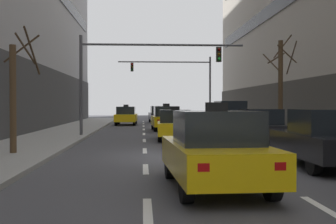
{
  "coord_description": "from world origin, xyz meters",
  "views": [
    {
      "loc": [
        -1.64,
        -15.67,
        1.84
      ],
      "look_at": [
        0.05,
        14.01,
        1.32
      ],
      "focal_mm": 47.85,
      "sensor_mm": 36.0,
      "label": 1
    }
  ],
  "objects": [
    {
      "name": "lane_stripe_l2_s10",
      "position": [
        1.55,
        32.0,
        0.0
      ],
      "size": [
        0.16,
        2.0,
        0.01
      ],
      "primitive_type": "cube",
      "color": "silver",
      "rests_on": "ground"
    },
    {
      "name": "lane_stripe_l2_s4",
      "position": [
        1.55,
        2.0,
        0.0
      ],
      "size": [
        0.16,
        2.0,
        0.01
      ],
      "primitive_type": "cube",
      "color": "silver",
      "rests_on": "ground"
    },
    {
      "name": "traffic_signal_0",
      "position": [
        -2.06,
        9.45,
        4.01
      ],
      "size": [
        9.18,
        0.35,
        5.54
      ],
      "color": "#4C4C51",
      "rests_on": "sidewalk_left"
    },
    {
      "name": "taxi_driving_3",
      "position": [
        -3.1,
        24.23,
        0.81
      ],
      "size": [
        1.96,
        4.41,
        1.81
      ],
      "color": "black",
      "rests_on": "ground"
    },
    {
      "name": "lane_stripe_l2_s5",
      "position": [
        1.55,
        7.0,
        0.0
      ],
      "size": [
        0.16,
        2.0,
        0.01
      ],
      "primitive_type": "cube",
      "color": "silver",
      "rests_on": "ground"
    },
    {
      "name": "lane_stripe_l2_s3",
      "position": [
        1.55,
        -3.0,
        0.0
      ],
      "size": [
        0.16,
        2.0,
        0.01
      ],
      "primitive_type": "cube",
      "color": "silver",
      "rests_on": "ground"
    },
    {
      "name": "traffic_signal_1",
      "position": [
        2.27,
        28.4,
        4.57
      ],
      "size": [
        9.18,
        0.35,
        6.41
      ],
      "color": "#4C4C51",
      "rests_on": "sidewalk_right"
    },
    {
      "name": "lane_stripe_l2_s6",
      "position": [
        1.55,
        12.0,
        0.0
      ],
      "size": [
        0.16,
        2.0,
        0.01
      ],
      "primitive_type": "cube",
      "color": "silver",
      "rests_on": "ground"
    },
    {
      "name": "lane_stripe_l1_s9",
      "position": [
        -1.55,
        27.0,
        0.0
      ],
      "size": [
        0.16,
        2.0,
        0.01
      ],
      "primitive_type": "cube",
      "color": "silver",
      "rests_on": "ground"
    },
    {
      "name": "taxi_driving_4",
      "position": [
        0.0,
        7.11,
        0.77
      ],
      "size": [
        1.88,
        4.21,
        1.73
      ],
      "color": "black",
      "rests_on": "ground"
    },
    {
      "name": "ground_plane",
      "position": [
        0.0,
        0.0,
        0.0
      ],
      "size": [
        120.0,
        120.0,
        0.0
      ],
      "primitive_type": "plane",
      "color": "#424247"
    },
    {
      "name": "lane_stripe_l1_s7",
      "position": [
        -1.55,
        17.0,
        0.0
      ],
      "size": [
        0.16,
        2.0,
        0.01
      ],
      "primitive_type": "cube",
      "color": "silver",
      "rests_on": "ground"
    },
    {
      "name": "lane_stripe_l2_s9",
      "position": [
        1.55,
        27.0,
        0.0
      ],
      "size": [
        0.16,
        2.0,
        0.01
      ],
      "primitive_type": "cube",
      "color": "silver",
      "rests_on": "ground"
    },
    {
      "name": "taxi_driving_0",
      "position": [
        -0.07,
        -6.05,
        0.84
      ],
      "size": [
        2.1,
        4.6,
        1.88
      ],
      "color": "black",
      "rests_on": "ground"
    },
    {
      "name": "car_parked_1",
      "position": [
        3.61,
        -3.05,
        0.83
      ],
      "size": [
        1.9,
        4.52,
        1.69
      ],
      "color": "black",
      "rests_on": "ground"
    },
    {
      "name": "lane_stripe_l1_s4",
      "position": [
        -1.55,
        2.0,
        0.0
      ],
      "size": [
        0.16,
        2.0,
        0.01
      ],
      "primitive_type": "cube",
      "color": "silver",
      "rests_on": "ground"
    },
    {
      "name": "street_tree_0",
      "position": [
        -6.11,
        0.24,
        2.22
      ],
      "size": [
        1.38,
        1.64,
        4.31
      ],
      "color": "#4C3823",
      "rests_on": "sidewalk_left"
    },
    {
      "name": "lane_stripe_l2_s8",
      "position": [
        1.55,
        22.0,
        0.0
      ],
      "size": [
        0.16,
        2.0,
        0.01
      ],
      "primitive_type": "cube",
      "color": "silver",
      "rests_on": "ground"
    },
    {
      "name": "lane_stripe_l1_s6",
      "position": [
        -1.55,
        12.0,
        0.0
      ],
      "size": [
        0.16,
        2.0,
        0.01
      ],
      "primitive_type": "cube",
      "color": "silver",
      "rests_on": "ground"
    },
    {
      "name": "car_parked_2",
      "position": [
        3.61,
        4.12,
        0.8
      ],
      "size": [
        1.88,
        4.37,
        1.63
      ],
      "color": "black",
      "rests_on": "ground"
    },
    {
      "name": "lane_stripe_l1_s8",
      "position": [
        -1.55,
        22.0,
        0.0
      ],
      "size": [
        0.16,
        2.0,
        0.01
      ],
      "primitive_type": "cube",
      "color": "silver",
      "rests_on": "ground"
    },
    {
      "name": "car_parked_3",
      "position": [
        3.61,
        10.97,
        1.01
      ],
      "size": [
        1.82,
        4.23,
        2.03
      ],
      "color": "black",
      "rests_on": "ground"
    },
    {
      "name": "lane_stripe_l1_s2",
      "position": [
        -1.55,
        -8.0,
        0.0
      ],
      "size": [
        0.16,
        2.0,
        0.01
      ],
      "primitive_type": "cube",
      "color": "silver",
      "rests_on": "ground"
    },
    {
      "name": "lane_stripe_l1_s10",
      "position": [
        -1.55,
        32.0,
        0.0
      ],
      "size": [
        0.16,
        2.0,
        0.01
      ],
      "primitive_type": "cube",
      "color": "silver",
      "rests_on": "ground"
    },
    {
      "name": "lane_stripe_l2_s2",
      "position": [
        1.55,
        -8.0,
        0.0
      ],
      "size": [
        0.16,
        2.0,
        0.01
      ],
      "primitive_type": "cube",
      "color": "silver",
      "rests_on": "ground"
    },
    {
      "name": "sidewalk_left",
      "position": [
        -6.54,
        0.0,
        0.07
      ],
      "size": [
        3.76,
        80.0,
        0.14
      ],
      "primitive_type": "cube",
      "color": "gray",
      "rests_on": "ground"
    },
    {
      "name": "street_tree_1",
      "position": [
        6.17,
        9.24,
        2.96
      ],
      "size": [
        1.74,
        1.67,
        5.69
      ],
      "color": "#4C3823",
      "rests_on": "sidewalk_right"
    },
    {
      "name": "taxi_driving_1",
      "position": [
        0.0,
        15.54,
        0.84
      ],
      "size": [
        2.05,
        4.6,
        1.89
      ],
      "color": "black",
      "rests_on": "ground"
    },
    {
      "name": "car_driving_2",
      "position": [
        0.0,
        29.14,
        0.82
      ],
      "size": [
        2.07,
        4.52,
        1.66
      ],
      "color": "black",
      "rests_on": "ground"
    },
    {
      "name": "lane_stripe_l2_s7",
      "position": [
        1.55,
        17.0,
        0.0
      ],
      "size": [
        0.16,
        2.0,
        0.01
      ],
      "primitive_type": "cube",
      "color": "silver",
      "rests_on": "ground"
    },
    {
      "name": "lane_stripe_l1_s3",
      "position": [
        -1.55,
        -3.0,
        0.0
      ],
      "size": [
        0.16,
        2.0,
        0.01
      ],
      "primitive_type": "cube",
      "color": "silver",
      "rests_on": "ground"
    },
    {
      "name": "lane_stripe_l1_s5",
      "position": [
        -1.55,
        7.0,
        0.0
      ],
      "size": [
        0.16,
        2.0,
        0.01
      ],
      "primitive_type": "cube",
      "color": "silver",
      "rests_on": "ground"
    },
    {
      "name": "pedestrian_1",
      "position": [
        5.28,
        16.65,
        1.04
      ],
      "size": [
        0.45,
        0.36,
        1.57
      ],
      "color": "brown",
      "rests_on": "sidewalk_right"
    }
  ]
}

